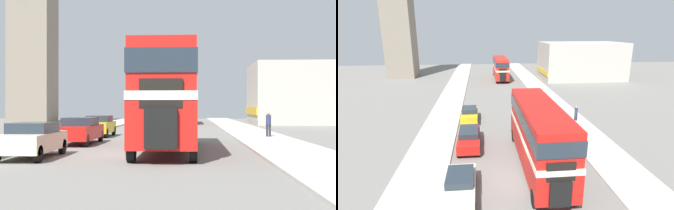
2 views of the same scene
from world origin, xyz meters
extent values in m
plane|color=slate|center=(0.00, 0.00, 0.00)|extent=(120.00, 120.00, 0.00)
cube|color=#B7B2A8|center=(6.75, 0.00, 0.06)|extent=(3.50, 120.00, 0.12)
cube|color=#B7B2A8|center=(-6.75, 0.00, 0.06)|extent=(3.50, 120.00, 0.12)
cube|color=red|center=(1.22, 1.88, 1.36)|extent=(2.52, 10.54, 1.76)
cube|color=beige|center=(1.22, 1.88, 2.40)|extent=(2.54, 10.60, 0.32)
cube|color=red|center=(1.22, 1.88, 3.52)|extent=(2.47, 10.33, 1.93)
cube|color=#232D38|center=(1.22, 1.88, 3.62)|extent=(2.54, 10.44, 0.87)
cube|color=black|center=(1.22, -3.49, 1.27)|extent=(1.13, 0.20, 1.41)
cube|color=black|center=(1.22, -3.35, 2.47)|extent=(1.51, 0.12, 1.03)
cylinder|color=black|center=(0.10, -2.59, 0.50)|extent=(0.28, 1.00, 1.00)
cylinder|color=black|center=(2.34, -2.59, 0.50)|extent=(0.28, 1.00, 1.00)
cylinder|color=black|center=(0.10, 6.25, 0.50)|extent=(0.28, 1.00, 1.00)
cylinder|color=black|center=(2.34, 6.25, 0.50)|extent=(0.28, 1.00, 1.00)
cube|color=red|center=(1.32, 36.36, 1.28)|extent=(2.37, 10.65, 1.62)
cube|color=beige|center=(1.32, 36.36, 2.24)|extent=(2.39, 10.71, 0.29)
cube|color=red|center=(1.32, 36.36, 3.27)|extent=(2.32, 10.44, 1.76)
cube|color=#232D38|center=(1.32, 36.36, 3.36)|extent=(2.39, 10.55, 0.79)
cube|color=black|center=(1.32, 30.93, 1.20)|extent=(1.07, 0.20, 1.29)
cube|color=black|center=(1.32, 31.08, 2.30)|extent=(1.42, 0.12, 0.94)
cylinder|color=black|center=(0.27, 31.83, 0.50)|extent=(0.28, 1.00, 1.00)
cylinder|color=black|center=(2.36, 31.83, 0.50)|extent=(0.28, 1.00, 1.00)
cylinder|color=black|center=(0.27, 40.78, 0.50)|extent=(0.28, 1.00, 1.00)
cylinder|color=black|center=(2.36, 40.78, 0.50)|extent=(0.28, 1.00, 1.00)
cube|color=beige|center=(-3.98, -1.31, 0.63)|extent=(1.73, 4.09, 0.69)
cube|color=#232D38|center=(-3.98, -1.14, 1.18)|extent=(1.53, 2.13, 0.40)
cylinder|color=black|center=(-3.21, -2.91, 0.32)|extent=(0.20, 0.64, 0.64)
cylinder|color=black|center=(-4.74, 0.29, 0.32)|extent=(0.20, 0.64, 0.64)
cylinder|color=black|center=(-3.21, 0.29, 0.32)|extent=(0.20, 0.64, 0.64)
cube|color=red|center=(-3.71, 5.52, 0.65)|extent=(1.75, 4.68, 0.71)
cube|color=#232D38|center=(-3.71, 5.71, 1.22)|extent=(1.54, 2.43, 0.43)
cylinder|color=black|center=(-4.49, 3.63, 0.32)|extent=(0.20, 0.64, 0.64)
cylinder|color=black|center=(-2.93, 3.63, 0.32)|extent=(0.20, 0.64, 0.64)
cylinder|color=black|center=(-4.49, 7.42, 0.32)|extent=(0.20, 0.64, 0.64)
cylinder|color=black|center=(-2.93, 7.42, 0.32)|extent=(0.20, 0.64, 0.64)
cube|color=gold|center=(-3.89, 11.85, 0.64)|extent=(1.68, 3.95, 0.71)
cube|color=#232D38|center=(-3.89, 12.01, 1.20)|extent=(1.47, 2.06, 0.42)
cylinder|color=black|center=(-4.63, 10.32, 0.32)|extent=(0.20, 0.64, 0.64)
cylinder|color=black|center=(-3.16, 10.32, 0.32)|extent=(0.20, 0.64, 0.64)
cylinder|color=black|center=(-4.63, 13.38, 0.32)|extent=(0.20, 0.64, 0.64)
cylinder|color=black|center=(-3.16, 13.38, 0.32)|extent=(0.20, 0.64, 0.64)
cylinder|color=#282833|center=(7.11, 10.55, 0.50)|extent=(0.14, 0.14, 0.77)
cylinder|color=#282833|center=(7.29, 10.55, 0.50)|extent=(0.14, 0.14, 0.77)
cylinder|color=navy|center=(7.20, 10.55, 1.19)|extent=(0.32, 0.32, 0.61)
sphere|color=tan|center=(7.20, 10.55, 1.60)|extent=(0.21, 0.21, 0.21)
cube|color=gray|center=(-18.20, 40.56, 10.64)|extent=(5.24, 5.24, 21.28)
cube|color=#B2ADA3|center=(17.05, 35.38, 3.50)|extent=(15.25, 9.56, 7.00)
cube|color=gold|center=(9.37, 35.38, 1.54)|extent=(0.12, 9.08, 0.84)
camera|label=1|loc=(2.20, -19.35, 2.00)|focal=50.00mm
camera|label=2|loc=(-2.67, -14.64, 9.29)|focal=28.00mm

